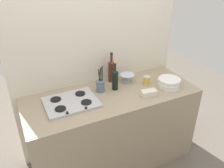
{
  "coord_description": "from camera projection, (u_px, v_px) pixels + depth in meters",
  "views": [
    {
      "loc": [
        -0.9,
        -1.85,
        2.14
      ],
      "look_at": [
        0.0,
        0.0,
        1.02
      ],
      "focal_mm": 37.49,
      "sensor_mm": 36.0,
      "label": 1
    }
  ],
  "objects": [
    {
      "name": "ground_plane",
      "position": [
        112.0,
        158.0,
        2.83
      ],
      "size": [
        6.0,
        6.0,
        0.0
      ],
      "primitive_type": "plane",
      "color": "#6B6056",
      "rests_on": "ground"
    },
    {
      "name": "counter_block",
      "position": [
        112.0,
        129.0,
        2.61
      ],
      "size": [
        1.8,
        0.7,
        0.9
      ],
      "primitive_type": "cube",
      "color": "tan",
      "rests_on": "ground"
    },
    {
      "name": "backsplash_panel",
      "position": [
        97.0,
        65.0,
        2.62
      ],
      "size": [
        1.9,
        0.06,
        2.14
      ],
      "primitive_type": "cube",
      "color": "beige",
      "rests_on": "ground"
    },
    {
      "name": "stovetop_hob",
      "position": [
        71.0,
        102.0,
        2.24
      ],
      "size": [
        0.5,
        0.39,
        0.04
      ],
      "color": "#B2B2B7",
      "rests_on": "counter_block"
    },
    {
      "name": "plate_stack",
      "position": [
        169.0,
        83.0,
        2.52
      ],
      "size": [
        0.24,
        0.24,
        0.1
      ],
      "color": "white",
      "rests_on": "counter_block"
    },
    {
      "name": "wine_bottle_leftmost",
      "position": [
        115.0,
        79.0,
        2.43
      ],
      "size": [
        0.06,
        0.06,
        0.32
      ],
      "color": "black",
      "rests_on": "counter_block"
    },
    {
      "name": "wine_bottle_mid_left",
      "position": [
        112.0,
        70.0,
        2.59
      ],
      "size": [
        0.07,
        0.07,
        0.34
      ],
      "color": "#472314",
      "rests_on": "counter_block"
    },
    {
      "name": "mixing_bowl",
      "position": [
        127.0,
        78.0,
        2.62
      ],
      "size": [
        0.16,
        0.16,
        0.09
      ],
      "color": "silver",
      "rests_on": "counter_block"
    },
    {
      "name": "butter_dish",
      "position": [
        149.0,
        93.0,
        2.36
      ],
      "size": [
        0.16,
        0.1,
        0.06
      ],
      "primitive_type": "cube",
      "rotation": [
        0.0,
        0.0,
        -0.12
      ],
      "color": "silver",
      "rests_on": "counter_block"
    },
    {
      "name": "utensil_crock",
      "position": [
        100.0,
        85.0,
        2.42
      ],
      "size": [
        0.09,
        0.09,
        0.3
      ],
      "color": "slate",
      "rests_on": "counter_block"
    },
    {
      "name": "condiment_jar_front",
      "position": [
        147.0,
        80.0,
        2.57
      ],
      "size": [
        0.08,
        0.08,
        0.1
      ],
      "color": "gold",
      "rests_on": "counter_block"
    }
  ]
}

